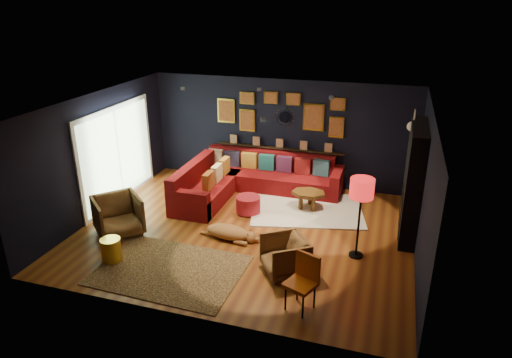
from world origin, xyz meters
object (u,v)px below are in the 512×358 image
(orange_chair, at_px, (304,277))
(coffee_table, at_px, (308,195))
(gold_stool, at_px, (111,250))
(floor_lamp, at_px, (362,192))
(armchair_left, at_px, (118,214))
(armchair_right, at_px, (285,254))
(dog, at_px, (228,229))
(sectional, at_px, (245,180))
(pouf, at_px, (248,204))

(orange_chair, bearing_deg, coffee_table, 121.98)
(gold_stool, xyz_separation_m, floor_lamp, (4.15, 1.46, 1.06))
(armchair_left, bearing_deg, armchair_right, -53.74)
(armchair_left, distance_m, dog, 2.19)
(armchair_right, distance_m, floor_lamp, 1.70)
(orange_chair, height_order, dog, orange_chair)
(sectional, distance_m, dog, 2.25)
(dog, bearing_deg, armchair_right, -25.71)
(pouf, xyz_separation_m, dog, (-0.02, -1.21, 0.00))
(armchair_right, distance_m, gold_stool, 3.09)
(coffee_table, bearing_deg, armchair_right, -87.63)
(gold_stool, bearing_deg, armchair_left, 115.30)
(armchair_right, bearing_deg, pouf, 179.01)
(floor_lamp, bearing_deg, orange_chair, -110.30)
(armchair_left, xyz_separation_m, orange_chair, (3.95, -1.18, 0.08))
(sectional, bearing_deg, armchair_right, -60.22)
(sectional, bearing_deg, gold_stool, -110.15)
(coffee_table, distance_m, armchair_left, 4.04)
(gold_stool, height_order, floor_lamp, floor_lamp)
(coffee_table, distance_m, orange_chair, 3.47)
(coffee_table, bearing_deg, armchair_left, -146.32)
(armchair_right, height_order, floor_lamp, floor_lamp)
(floor_lamp, bearing_deg, pouf, 155.46)
(coffee_table, xyz_separation_m, pouf, (-1.21, -0.59, -0.13))
(orange_chair, bearing_deg, dog, 160.55)
(armchair_right, height_order, dog, armchair_right)
(pouf, xyz_separation_m, armchair_left, (-2.15, -1.65, 0.23))
(coffee_table, xyz_separation_m, dog, (-1.22, -1.80, -0.13))
(gold_stool, relative_size, floor_lamp, 0.29)
(pouf, relative_size, orange_chair, 0.60)
(sectional, relative_size, orange_chair, 3.87)
(floor_lamp, bearing_deg, gold_stool, -160.66)
(gold_stool, height_order, orange_chair, orange_chair)
(coffee_table, height_order, armchair_right, armchair_right)
(armchair_right, bearing_deg, floor_lamp, 94.27)
(sectional, bearing_deg, armchair_left, -123.34)
(sectional, height_order, coffee_table, sectional)
(pouf, bearing_deg, orange_chair, -57.48)
(coffee_table, bearing_deg, floor_lamp, -54.28)
(armchair_right, distance_m, orange_chair, 0.97)
(sectional, distance_m, armchair_left, 3.18)
(armchair_left, distance_m, orange_chair, 4.12)
(sectional, height_order, armchair_right, sectional)
(armchair_left, bearing_deg, dog, -36.34)
(sectional, bearing_deg, orange_chair, -60.06)
(sectional, bearing_deg, floor_lamp, -36.72)
(armchair_left, bearing_deg, sectional, 8.75)
(armchair_left, bearing_deg, coffee_table, -14.23)
(coffee_table, bearing_deg, sectional, 165.59)
(armchair_left, height_order, armchair_right, armchair_left)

